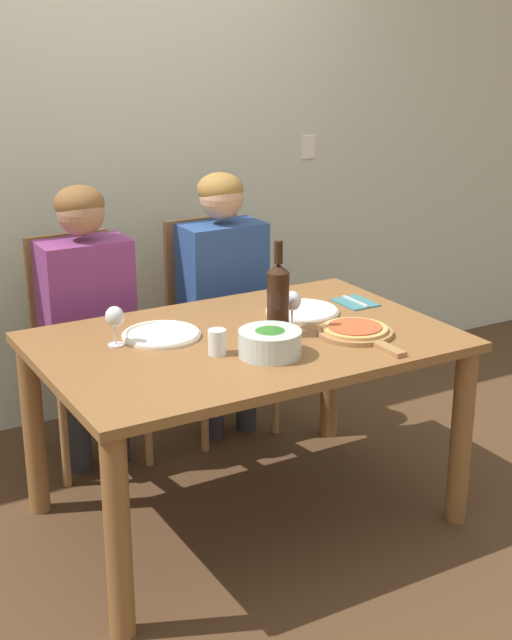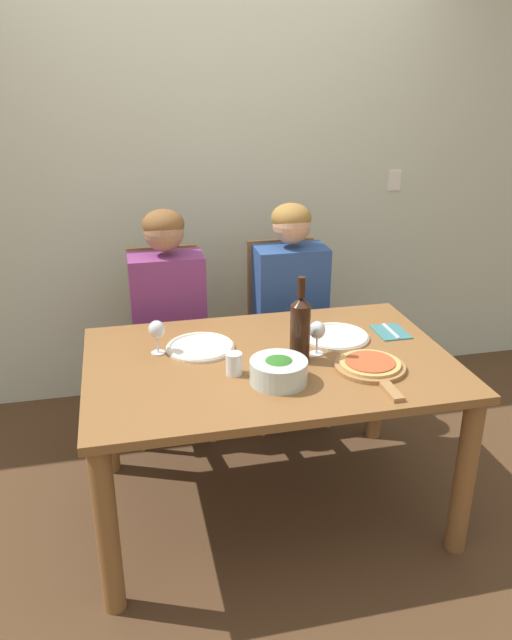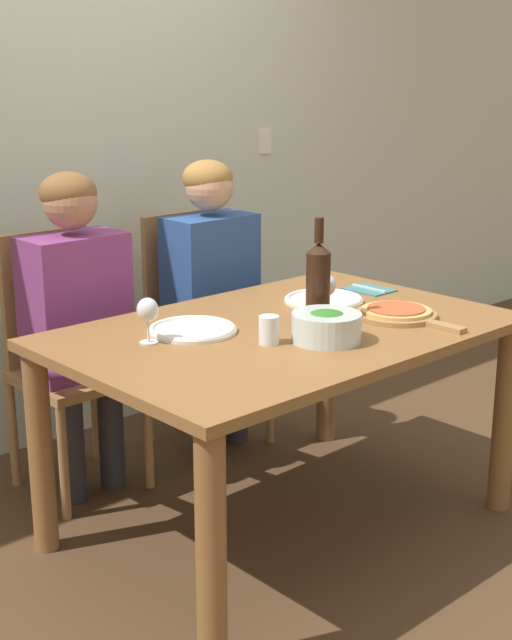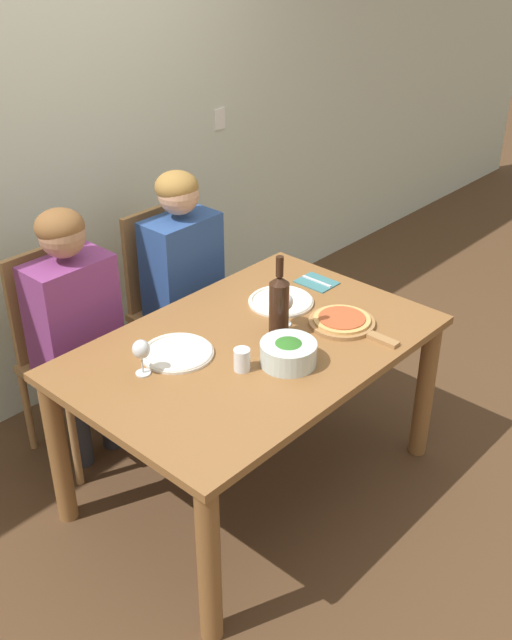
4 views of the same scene
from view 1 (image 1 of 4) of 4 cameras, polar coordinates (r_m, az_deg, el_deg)
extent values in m
plane|color=#4C331E|center=(3.68, -0.66, -12.30)|extent=(40.00, 40.00, 0.00)
cube|color=beige|center=(4.36, -9.24, 11.26)|extent=(10.00, 0.05, 2.70)
cube|color=white|center=(4.85, 3.37, 10.98)|extent=(0.08, 0.01, 0.12)
cube|color=brown|center=(3.36, -0.71, -1.42)|extent=(1.54, 1.02, 0.04)
cylinder|color=brown|center=(2.89, -8.83, -13.56)|extent=(0.08, 0.08, 0.72)
cylinder|color=brown|center=(3.56, 13.00, -7.30)|extent=(0.08, 0.08, 0.72)
cylinder|color=brown|center=(3.64, -14.05, -6.79)|extent=(0.08, 0.08, 0.72)
cylinder|color=brown|center=(4.20, 4.76, -2.82)|extent=(0.08, 0.08, 0.72)
cube|color=#9E7042|center=(3.99, -10.66, -2.73)|extent=(0.42, 0.42, 0.04)
cube|color=#9E7042|center=(4.07, -11.83, 1.84)|extent=(0.38, 0.03, 0.53)
cylinder|color=#9E7042|center=(3.86, -12.16, -7.42)|extent=(0.04, 0.04, 0.44)
cylinder|color=#9E7042|center=(3.98, -6.94, -6.33)|extent=(0.04, 0.04, 0.44)
cylinder|color=#9E7042|center=(4.20, -13.80, -5.40)|extent=(0.04, 0.04, 0.44)
cylinder|color=#9E7042|center=(4.30, -8.95, -4.46)|extent=(0.04, 0.04, 0.44)
cube|color=#9E7042|center=(4.23, -2.24, -1.16)|extent=(0.42, 0.42, 0.04)
cube|color=#9E7042|center=(4.31, -3.50, 3.13)|extent=(0.38, 0.03, 0.53)
cylinder|color=#9E7042|center=(4.08, -3.32, -5.55)|extent=(0.04, 0.04, 0.44)
cylinder|color=#9E7042|center=(4.25, 1.27, -4.51)|extent=(0.04, 0.04, 0.44)
cylinder|color=#9E7042|center=(4.40, -5.56, -3.78)|extent=(0.04, 0.04, 0.44)
cylinder|color=#9E7042|center=(4.56, -1.21, -2.89)|extent=(0.04, 0.04, 0.44)
cylinder|color=#28282D|center=(3.98, -11.31, -6.29)|extent=(0.10, 0.10, 0.48)
cylinder|color=#28282D|center=(4.03, -8.88, -5.80)|extent=(0.10, 0.10, 0.48)
cube|color=#7A3370|center=(3.88, -10.81, 1.15)|extent=(0.38, 0.22, 0.54)
cylinder|color=#7A3370|center=(3.65, -12.33, -2.55)|extent=(0.07, 0.31, 0.14)
cylinder|color=#7A3370|center=(3.77, -6.57, -1.50)|extent=(0.07, 0.31, 0.14)
sphere|color=#9E7051|center=(3.78, -11.17, 6.80)|extent=(0.20, 0.20, 0.20)
ellipsoid|color=brown|center=(3.78, -11.25, 7.34)|extent=(0.21, 0.21, 0.15)
cylinder|color=#28282D|center=(4.21, -2.78, -4.52)|extent=(0.10, 0.10, 0.48)
cylinder|color=#28282D|center=(4.28, -0.64, -4.05)|extent=(0.10, 0.10, 0.48)
cube|color=navy|center=(4.13, -2.16, 2.53)|extent=(0.38, 0.22, 0.54)
cylinder|color=navy|center=(3.88, -3.06, -0.85)|extent=(0.07, 0.31, 0.14)
cylinder|color=navy|center=(4.06, 1.98, 0.08)|extent=(0.07, 0.31, 0.14)
sphere|color=tan|center=(4.04, -2.23, 7.86)|extent=(0.20, 0.20, 0.20)
ellipsoid|color=olive|center=(4.04, -2.30, 8.37)|extent=(0.21, 0.21, 0.15)
cylinder|color=black|center=(3.33, 1.42, 1.01)|extent=(0.08, 0.08, 0.25)
cone|color=black|center=(3.29, 1.44, 3.35)|extent=(0.08, 0.08, 0.03)
cylinder|color=black|center=(3.28, 1.45, 4.36)|extent=(0.03, 0.03, 0.09)
cylinder|color=silver|center=(3.16, 0.90, -1.48)|extent=(0.23, 0.23, 0.09)
ellipsoid|color=#2D6B23|center=(3.16, 0.90, -1.40)|extent=(0.19, 0.19, 0.10)
cylinder|color=silver|center=(3.38, -6.07, -0.98)|extent=(0.30, 0.30, 0.01)
torus|color=silver|center=(3.37, -6.08, -0.89)|extent=(0.29, 0.29, 0.02)
cylinder|color=silver|center=(3.63, 2.98, 0.52)|extent=(0.30, 0.30, 0.01)
torus|color=silver|center=(3.63, 2.98, 0.62)|extent=(0.29, 0.29, 0.02)
cylinder|color=#9E7042|center=(3.40, 6.35, -0.80)|extent=(0.29, 0.29, 0.02)
cube|color=#9E7042|center=(3.24, 8.57, -1.88)|extent=(0.04, 0.14, 0.02)
cylinder|color=tan|center=(3.39, 6.35, -0.56)|extent=(0.25, 0.25, 0.01)
cylinder|color=#AD4C28|center=(3.39, 6.36, -0.43)|extent=(0.20, 0.20, 0.01)
cylinder|color=silver|center=(3.31, -8.94, -1.58)|extent=(0.06, 0.06, 0.01)
cylinder|color=silver|center=(3.29, -8.98, -0.92)|extent=(0.01, 0.01, 0.07)
ellipsoid|color=silver|center=(3.27, -9.04, 0.22)|extent=(0.07, 0.07, 0.08)
ellipsoid|color=maroon|center=(3.28, -9.03, 0.02)|extent=(0.06, 0.06, 0.03)
cylinder|color=silver|center=(3.45, 2.28, -0.49)|extent=(0.06, 0.06, 0.01)
cylinder|color=silver|center=(3.44, 2.29, 0.15)|extent=(0.01, 0.01, 0.07)
ellipsoid|color=silver|center=(3.42, 2.30, 1.24)|extent=(0.07, 0.07, 0.08)
ellipsoid|color=maroon|center=(3.42, 2.30, 1.05)|extent=(0.06, 0.06, 0.03)
cylinder|color=silver|center=(3.17, -2.50, -1.42)|extent=(0.07, 0.07, 0.09)
cube|color=#387075|center=(3.78, 6.37, 1.13)|extent=(0.14, 0.18, 0.01)
cube|color=silver|center=(3.78, 6.37, 1.21)|extent=(0.01, 0.17, 0.01)
camera|label=2|loc=(1.06, 36.25, 16.44)|focal=35.00mm
camera|label=3|loc=(0.89, -62.64, -10.31)|focal=50.00mm
camera|label=4|loc=(1.16, -62.34, 35.82)|focal=42.00mm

